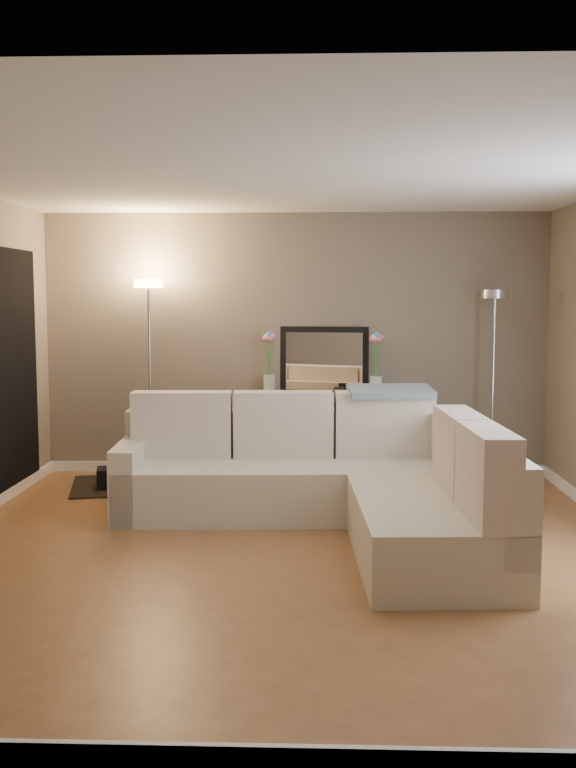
{
  "coord_description": "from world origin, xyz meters",
  "views": [
    {
      "loc": [
        0.24,
        -5.77,
        1.77
      ],
      "look_at": [
        0.0,
        0.8,
        1.1
      ],
      "focal_mm": 40.0,
      "sensor_mm": 36.0,
      "label": 1
    }
  ],
  "objects_px": {
    "floor_lamp_unlit": "(494,347)",
    "console_table": "(314,433)",
    "sectional_sofa": "(338,481)",
    "floor_lamp_lit": "(149,338)"
  },
  "relations": [
    {
      "from": "floor_lamp_unlit",
      "to": "console_table",
      "type": "bearing_deg",
      "value": 173.82
    },
    {
      "from": "sectional_sofa",
      "to": "floor_lamp_lit",
      "type": "distance_m",
      "value": 2.73
    },
    {
      "from": "sectional_sofa",
      "to": "console_table",
      "type": "bearing_deg",
      "value": 95.95
    },
    {
      "from": "floor_lamp_lit",
      "to": "floor_lamp_unlit",
      "type": "xyz_separation_m",
      "value": [
        3.31,
        -0.12,
        -0.07
      ]
    },
    {
      "from": "floor_lamp_lit",
      "to": "floor_lamp_unlit",
      "type": "distance_m",
      "value": 3.31
    },
    {
      "from": "console_table",
      "to": "floor_lamp_unlit",
      "type": "bearing_deg",
      "value": -6.18
    },
    {
      "from": "console_table",
      "to": "floor_lamp_lit",
      "type": "distance_m",
      "value": 1.86
    },
    {
      "from": "floor_lamp_lit",
      "to": "console_table",
      "type": "bearing_deg",
      "value": 2.32
    },
    {
      "from": "sectional_sofa",
      "to": "floor_lamp_unlit",
      "type": "distance_m",
      "value": 2.44
    },
    {
      "from": "sectional_sofa",
      "to": "console_table",
      "type": "height_order",
      "value": "sectional_sofa"
    }
  ]
}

